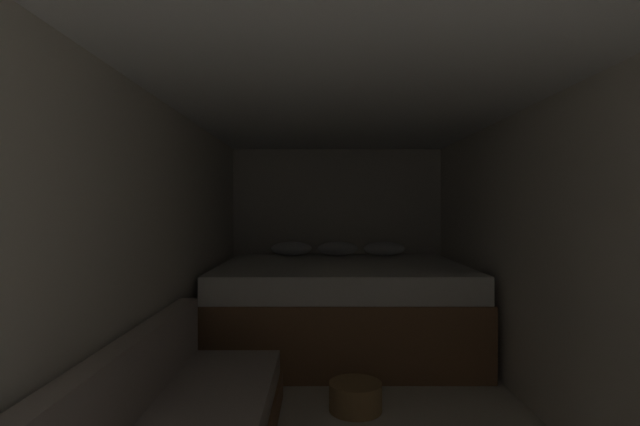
% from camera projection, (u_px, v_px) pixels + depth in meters
% --- Properties ---
extents(wall_back, '(2.47, 0.05, 1.99)m').
position_uv_depth(wall_back, '(336.00, 236.00, 5.40)').
color(wall_back, beige).
rests_on(wall_back, ground).
extents(wall_left, '(0.05, 5.45, 1.99)m').
position_uv_depth(wall_left, '(139.00, 266.00, 2.64)').
color(wall_left, beige).
rests_on(wall_left, ground).
extents(wall_right, '(0.05, 5.45, 1.99)m').
position_uv_depth(wall_right, '(568.00, 266.00, 2.65)').
color(wall_right, beige).
rests_on(wall_right, ground).
extents(ceiling_slab, '(2.47, 5.45, 0.05)m').
position_uv_depth(ceiling_slab, '(354.00, 84.00, 2.63)').
color(ceiling_slab, white).
rests_on(ceiling_slab, wall_left).
extents(bed, '(2.25, 1.85, 0.95)m').
position_uv_depth(bed, '(340.00, 305.00, 4.42)').
color(bed, brown).
rests_on(bed, ground).
extents(wicker_basket, '(0.35, 0.35, 0.18)m').
position_uv_depth(wicker_basket, '(355.00, 396.00, 3.06)').
color(wicker_basket, olive).
rests_on(wicker_basket, ground).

